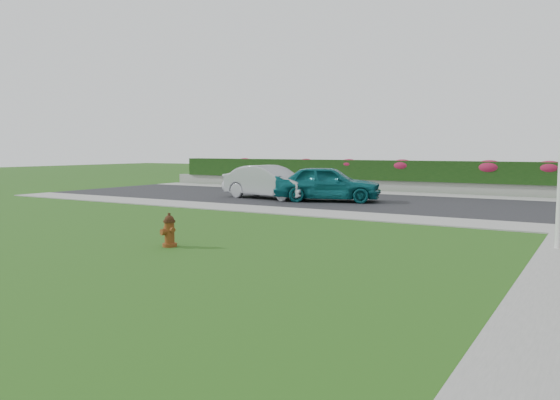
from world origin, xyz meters
The scene contains 15 objects.
ground centered at (0.00, 0.00, 0.00)m, with size 120.00×120.00×0.00m, color black.
street_far centered at (-5.00, 14.00, 0.02)m, with size 26.00×8.00×0.04m, color black.
sidewalk_far centered at (-6.00, 9.00, 0.02)m, with size 24.00×2.00×0.04m, color gray.
sidewalk_beyond centered at (-1.00, 19.00, 0.02)m, with size 34.00×2.00×0.04m, color gray.
retaining_wall centered at (-1.00, 20.50, 0.30)m, with size 34.00×0.40×0.60m, color gray.
hedge centered at (-1.00, 20.60, 1.15)m, with size 32.00×0.90×1.10m, color black.
fire_hydrant centered at (-1.59, 1.24, 0.38)m, with size 0.42×0.40×0.81m.
sedan_teal centered at (-3.19, 13.13, 0.83)m, with size 1.86×4.61×1.57m, color #0D5E63.
sedan_silver centered at (-6.09, 12.96, 0.80)m, with size 1.62×4.64×1.53m, color #A8AAB0.
flower_clump_a centered at (-12.65, 20.50, 1.49)m, with size 1.06×0.68×0.53m, color #B51F40.
flower_clump_b centered at (-8.21, 20.50, 1.49)m, with size 1.07×0.69×0.54m, color #B51F40.
flower_clump_c centered at (-5.43, 20.50, 1.47)m, with size 1.16×0.75×0.58m, color #B51F40.
flower_clump_d centered at (-2.28, 20.50, 1.44)m, with size 1.32×0.85×0.66m, color #B51F40.
flower_clump_e centered at (2.22, 20.50, 1.42)m, with size 1.44×0.92×0.72m, color #B51F40.
flower_clump_f centered at (4.94, 20.50, 1.43)m, with size 1.34×0.86×0.67m, color #B51F40.
Camera 1 is at (7.24, -8.41, 2.31)m, focal length 35.00 mm.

